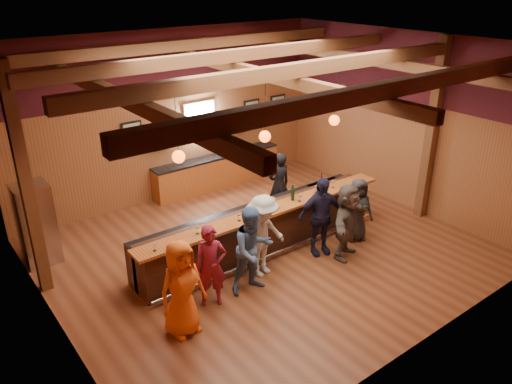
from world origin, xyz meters
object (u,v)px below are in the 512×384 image
customer_redvest (211,266)px  ice_bucket (271,203)px  stainless_fridge (36,224)px  customer_white (263,236)px  customer_dark (357,210)px  back_bar_cabinet (218,171)px  customer_denim (253,250)px  customer_navy (320,216)px  bar_counter (261,228)px  bottle_a (292,193)px  customer_brown (347,221)px  customer_orange (182,288)px  bartender (279,185)px

customer_redvest → ice_bucket: 2.20m
stainless_fridge → ice_bucket: size_ratio=7.75×
customer_white → customer_dark: customer_white is taller
back_bar_cabinet → customer_denim: customer_denim is taller
stainless_fridge → customer_navy: size_ratio=1.00×
bar_counter → bottle_a: 1.06m
customer_redvest → customer_denim: (0.88, -0.11, 0.08)m
customer_brown → customer_white: bearing=141.6°
customer_navy → ice_bucket: size_ratio=7.77×
back_bar_cabinet → customer_denim: bearing=-115.7°
customer_orange → customer_redvest: (0.83, 0.39, -0.08)m
customer_navy → customer_white: bearing=-165.6°
bar_counter → ice_bucket: ice_bucket is taller
stainless_fridge → customer_brown: stainless_fridge is taller
stainless_fridge → customer_denim: stainless_fridge is taller
back_bar_cabinet → customer_navy: (-0.27, -4.51, 0.43)m
customer_navy → customer_dark: bearing=14.6°
customer_orange → customer_redvest: bearing=20.7°
customer_denim → bottle_a: 2.15m
bar_counter → customer_brown: customer_brown is taller
customer_redvest → customer_dark: size_ratio=1.08×
customer_navy → bottle_a: 0.85m
customer_white → customer_dark: bearing=-11.3°
back_bar_cabinet → customer_redvest: bearing=-124.4°
stainless_fridge → customer_dark: 7.07m
bartender → back_bar_cabinet: bearing=-79.9°
bar_counter → customer_orange: 3.19m
customer_brown → customer_dark: size_ratio=1.14×
back_bar_cabinet → customer_brown: 4.98m
bar_counter → customer_dark: 2.30m
back_bar_cabinet → customer_orange: (-4.00, -5.03, 0.41)m
back_bar_cabinet → customer_orange: customer_orange is taller
customer_redvest → customer_white: (1.37, 0.20, 0.08)m
ice_bucket → customer_orange: bearing=-158.0°
customer_brown → back_bar_cabinet: bearing=68.3°
stainless_fridge → customer_orange: 4.12m
customer_dark → bartender: bearing=130.9°
customer_dark → back_bar_cabinet: bearing=123.7°
back_bar_cabinet → customer_navy: 4.54m
stainless_fridge → ice_bucket: 5.00m
customer_denim → customer_white: (0.49, 0.31, -0.00)m
bar_counter → ice_bucket: size_ratio=27.12×
bar_counter → bartender: size_ratio=3.69×
customer_white → customer_navy: size_ratio=0.99×
stainless_fridge → customer_redvest: stainless_fridge is taller
customer_orange → customer_navy: (3.73, 0.51, 0.01)m
customer_navy → ice_bucket: bearing=161.1°
bar_counter → bartender: bartender is taller
customer_orange → ice_bucket: customer_orange is taller
customer_brown → ice_bucket: customer_brown is taller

